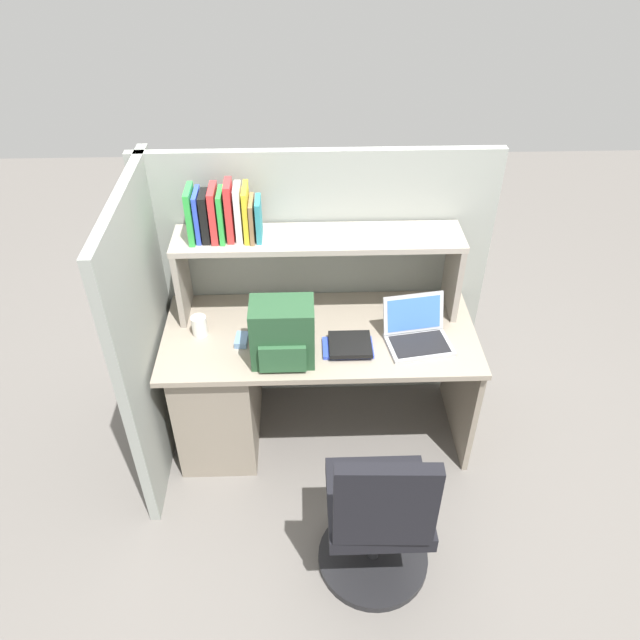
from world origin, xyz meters
The scene contains 12 objects.
ground_plane centered at (0.00, 0.00, 0.00)m, with size 8.00×8.00×0.00m, color slate.
desk centered at (-0.39, 0.00, 0.40)m, with size 1.60×0.70×0.73m.
cubicle_partition_rear centered at (0.00, 0.38, 0.78)m, with size 1.84×0.05×1.55m, color #939991.
cubicle_partition_left centered at (-0.85, -0.05, 0.78)m, with size 0.05×1.06×1.55m, color #939991.
overhead_hutch centered at (0.00, 0.20, 1.08)m, with size 1.44×0.28×0.45m.
reference_books_on_shelf centered at (-0.45, 0.20, 1.31)m, with size 0.35×0.19×0.29m.
laptop centered at (0.48, -0.08, 0.78)m, with size 0.35×0.31×0.22m.
backpack centered at (-0.18, -0.19, 0.88)m, with size 0.30×0.23×0.32m.
computer_mouse centered at (-0.39, -0.07, 0.75)m, with size 0.06×0.10×0.03m, color #7299C6.
paper_cup centered at (-0.61, 0.01, 0.78)m, with size 0.08×0.08×0.11m, color white.
desk_book_stack centered at (0.14, -0.13, 0.75)m, with size 0.25×0.19×0.04m.
office_chair centered at (0.22, -0.89, 0.39)m, with size 0.52×0.52×0.93m.
Camera 1 is at (-0.08, -2.44, 2.71)m, focal length 34.58 mm.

